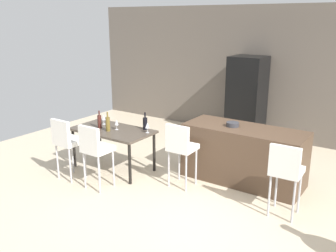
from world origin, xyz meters
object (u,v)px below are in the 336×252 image
Objects in this scene: bar_chair_left at (181,146)px; dining_chair_near at (67,139)px; dining_table at (113,133)px; wine_bottle_near at (145,123)px; refrigerator at (246,99)px; wine_bottle_far at (99,121)px; wine_glass_middle at (147,126)px; wine_glass_left at (104,118)px; dining_chair_far at (95,147)px; kitchen_island at (243,155)px; fruit_bowl at (233,124)px; wine_glass_right at (116,123)px; wine_bottle_end at (108,124)px; bar_chair_middle at (286,169)px.

dining_chair_near is at bearing -154.78° from bar_chair_left.
wine_bottle_near is at bearing 33.49° from dining_table.
bar_chair_left is 0.57× the size of refrigerator.
wine_bottle_far is at bearing -116.50° from refrigerator.
wine_glass_middle is (0.95, 0.94, 0.17)m from dining_chair_near.
wine_glass_middle is (-0.76, 0.14, 0.17)m from bar_chair_left.
wine_bottle_near is at bearing 11.45° from wine_glass_left.
dining_chair_far is 6.03× the size of wine_glass_left.
dining_chair_far is at bearing -138.79° from kitchen_island.
dining_chair_near is at bearing -145.48° from fruit_bowl.
wine_glass_right is (-0.25, 0.78, 0.17)m from dining_chair_far.
dining_chair_near is 3.32× the size of wine_bottle_far.
kitchen_island is at bearing 46.33° from bar_chair_left.
wine_bottle_far reaches higher than dining_chair_far.
dining_chair_far reaches higher than kitchen_island.
wine_bottle_end is at bearing 116.49° from dining_chair_far.
bar_chair_left is 6.03× the size of wine_glass_middle.
dining_table is 0.82m from dining_chair_near.
wine_bottle_far is at bearing -175.75° from bar_chair_left.
kitchen_island is 1.85× the size of dining_chair_far.
refrigerator reaches higher than fruit_bowl.
bar_chair_left is at bearing 37.14° from dining_chair_far.
dining_chair_far is 5.07× the size of fruit_bowl.
wine_glass_left is 3.21m from refrigerator.
wine_glass_left reaches higher than dining_table.
refrigerator is at bearing 107.14° from fruit_bowl.
dining_table is 8.24× the size of wine_glass_right.
wine_bottle_near is at bearing 53.13° from dining_chair_near.
wine_bottle_near is (0.48, 0.32, 0.18)m from dining_table.
wine_bottle_end is 0.18× the size of refrigerator.
dining_table is 4.66× the size of wine_bottle_near.
wine_bottle_far is at bearing -158.32° from fruit_bowl.
wine_glass_left is 1.00× the size of wine_glass_middle.
dining_chair_far reaches higher than wine_bottle_near.
fruit_bowl is (1.59, 1.54, 0.26)m from dining_chair_far.
bar_chair_middle is at bearing -1.64° from wine_glass_left.
refrigerator is at bearing 92.58° from bar_chair_left.
dining_chair_far is (-1.79, -1.57, 0.24)m from kitchen_island.
wine_bottle_end is 1.94× the size of wine_glass_middle.
wine_glass_right is 2.00m from fruit_bowl.
wine_bottle_end reaches higher than wine_glass_middle.
wine_glass_right is 3.13m from refrigerator.
bar_chair_left is at bearing 25.22° from dining_chair_near.
wine_glass_right is at bearing -112.26° from refrigerator.
bar_chair_left is 1.64m from wine_bottle_far.
kitchen_island is 2.40m from dining_chair_far.
dining_chair_far is at bearing -63.51° from wine_bottle_end.
dining_chair_near is at bearing -97.06° from wine_bottle_far.
wine_bottle_end is 1.94× the size of wine_glass_left.
fruit_bowl is (2.15, 0.86, 0.09)m from wine_bottle_far.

